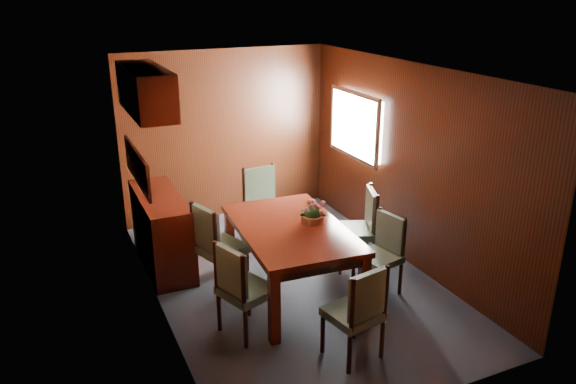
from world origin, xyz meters
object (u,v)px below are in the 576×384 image
sideboard (162,231)px  chair_head (359,309)px  flower_centerpiece (313,211)px  dining_table (291,236)px  chair_right_near (383,249)px  chair_left_near (240,285)px

sideboard → chair_head: size_ratio=1.48×
flower_centerpiece → sideboard: bearing=138.0°
dining_table → chair_right_near: chair_right_near is taller
chair_right_near → sideboard: bearing=40.8°
chair_head → chair_left_near: bearing=124.8°
chair_left_near → chair_head: (0.82, -0.80, -0.01)m
chair_right_near → flower_centerpiece: 0.88m
sideboard → chair_head: (1.18, -2.56, 0.08)m
sideboard → dining_table: bearing=-48.4°
sideboard → flower_centerpiece: (1.38, -1.24, 0.48)m
sideboard → chair_right_near: bearing=-37.8°
chair_head → flower_centerpiece: size_ratio=3.61×
chair_left_near → chair_head: 1.15m
chair_left_near → chair_head: size_ratio=1.02×
dining_table → chair_left_near: (-0.76, -0.50, -0.16)m
chair_left_near → chair_head: chair_left_near is taller
sideboard → chair_right_near: size_ratio=1.55×
sideboard → chair_head: chair_head is taller
dining_table → sideboard: bearing=135.4°
dining_table → chair_right_near: (0.95, -0.34, -0.19)m
chair_right_near → chair_left_near: bearing=83.9°
sideboard → chair_right_near: (2.06, -1.60, 0.05)m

